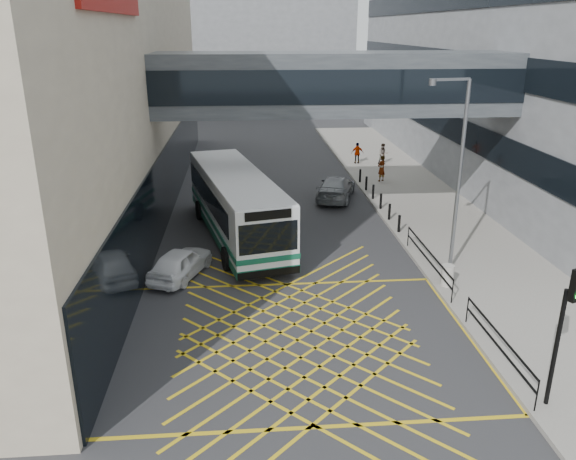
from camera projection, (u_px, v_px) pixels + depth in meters
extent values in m
plane|color=#333335|center=(297.00, 340.00, 19.31)|extent=(120.00, 120.00, 0.00)
cube|color=black|center=(171.00, 174.00, 33.18)|extent=(0.10, 41.50, 4.00)
cube|color=black|center=(428.00, 116.00, 41.36)|extent=(0.10, 43.50, 1.60)
cube|color=black|center=(432.00, 59.00, 40.00)|extent=(0.10, 43.50, 1.60)
cube|color=gray|center=(238.00, 37.00, 72.35)|extent=(28.00, 16.00, 18.00)
cube|color=#40454A|center=(334.00, 83.00, 28.24)|extent=(20.00, 4.00, 3.00)
cube|color=black|center=(341.00, 87.00, 26.35)|extent=(19.50, 0.06, 1.60)
cube|color=black|center=(329.00, 80.00, 30.13)|extent=(19.50, 0.06, 1.60)
cube|color=gray|center=(421.00, 204.00, 34.03)|extent=(6.00, 54.00, 0.16)
cube|color=gold|center=(297.00, 340.00, 19.31)|extent=(12.00, 9.00, 0.01)
cube|color=silver|center=(236.00, 203.00, 28.17)|extent=(5.32, 12.17, 2.91)
cube|color=#10533B|center=(237.00, 227.00, 28.61)|extent=(5.37, 12.22, 0.37)
cube|color=#10533B|center=(237.00, 216.00, 28.41)|extent=(5.39, 12.22, 0.24)
cube|color=black|center=(233.00, 193.00, 28.63)|extent=(5.04, 10.71, 1.13)
cube|color=black|center=(268.00, 238.00, 22.79)|extent=(2.44, 0.65, 1.29)
cube|color=black|center=(268.00, 215.00, 22.44)|extent=(1.91, 0.50, 0.38)
cube|color=silver|center=(235.00, 175.00, 27.68)|extent=(5.27, 12.06, 0.11)
cube|color=black|center=(269.00, 273.00, 23.30)|extent=(2.65, 0.72, 0.32)
cube|color=black|center=(215.00, 196.00, 33.93)|extent=(2.65, 0.72, 0.32)
cylinder|color=black|center=(227.00, 259.00, 24.75)|extent=(0.54, 1.12, 1.08)
cylinder|color=black|center=(285.00, 252.00, 25.53)|extent=(0.54, 1.12, 1.08)
cylinder|color=black|center=(200.00, 210.00, 31.32)|extent=(0.54, 1.12, 1.08)
cylinder|color=black|center=(247.00, 206.00, 32.10)|extent=(0.54, 1.12, 1.08)
imported|color=white|center=(180.00, 262.00, 24.04)|extent=(3.11, 4.47, 1.32)
imported|color=#232328|center=(246.00, 195.00, 33.68)|extent=(2.14, 4.46, 1.35)
imported|color=gray|center=(336.00, 187.00, 35.03)|extent=(3.40, 5.27, 1.52)
cylinder|color=black|center=(556.00, 348.00, 15.22)|extent=(0.16, 0.16, 3.55)
cube|color=black|center=(576.00, 286.00, 14.35)|extent=(0.34, 0.29, 0.89)
cylinder|color=slate|center=(459.00, 179.00, 23.31)|extent=(0.19, 0.19, 8.09)
cube|color=slate|center=(451.00, 79.00, 21.73)|extent=(1.61, 0.41, 0.10)
cylinder|color=slate|center=(433.00, 82.00, 21.55)|extent=(0.33, 0.33, 0.25)
cylinder|color=#ADA89E|center=(447.00, 275.00, 22.93)|extent=(0.51, 0.51, 0.88)
cube|color=black|center=(499.00, 334.00, 17.53)|extent=(0.05, 5.00, 0.05)
cube|color=black|center=(498.00, 345.00, 17.66)|extent=(0.05, 5.00, 0.05)
cube|color=black|center=(429.00, 251.00, 24.09)|extent=(0.05, 6.00, 0.05)
cube|color=black|center=(428.00, 259.00, 24.22)|extent=(0.05, 6.00, 0.05)
cylinder|color=black|center=(537.00, 396.00, 15.34)|extent=(0.04, 0.04, 1.00)
cylinder|color=black|center=(467.00, 309.00, 20.02)|extent=(0.04, 0.04, 1.00)
cylinder|color=black|center=(452.00, 291.00, 21.43)|extent=(0.04, 0.04, 1.00)
cylinder|color=black|center=(408.00, 236.00, 27.05)|extent=(0.04, 0.04, 1.00)
cylinder|color=black|center=(399.00, 224.00, 28.95)|extent=(0.14, 0.14, 0.90)
cylinder|color=black|center=(389.00, 212.00, 30.83)|extent=(0.14, 0.14, 0.90)
cylinder|color=black|center=(381.00, 201.00, 32.70)|extent=(0.14, 0.14, 0.90)
cylinder|color=black|center=(373.00, 192.00, 34.58)|extent=(0.14, 0.14, 0.90)
cylinder|color=black|center=(366.00, 183.00, 36.45)|extent=(0.14, 0.14, 0.90)
cylinder|color=black|center=(360.00, 176.00, 38.33)|extent=(0.14, 0.14, 0.90)
imported|color=gray|center=(381.00, 169.00, 38.44)|extent=(0.86, 0.81, 1.76)
imported|color=gray|center=(383.00, 154.00, 43.24)|extent=(0.80, 0.49, 1.60)
imported|color=gray|center=(357.00, 153.00, 43.52)|extent=(0.96, 0.48, 1.61)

